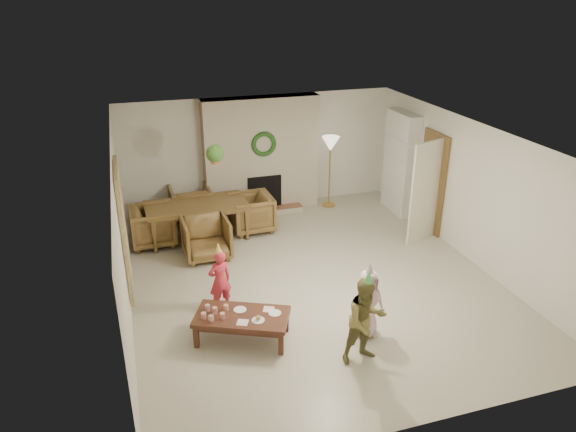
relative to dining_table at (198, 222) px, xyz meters
name	(u,v)px	position (x,y,z in m)	size (l,w,h in m)	color
floor	(312,279)	(1.60, -2.20, -0.35)	(7.00, 7.00, 0.00)	#B7B29E
ceiling	(314,137)	(1.60, -2.20, 2.15)	(7.00, 7.00, 0.00)	white
wall_back	(259,152)	(1.60, 1.30, 0.90)	(7.00, 7.00, 0.00)	silver
wall_front	(425,337)	(1.60, -5.70, 0.90)	(7.00, 7.00, 0.00)	silver
wall_left	(121,236)	(-1.40, -2.20, 0.90)	(7.00, 7.00, 0.00)	silver
wall_right	(472,192)	(4.60, -2.20, 0.90)	(7.00, 7.00, 0.00)	silver
fireplace_mass	(261,155)	(1.60, 1.10, 0.90)	(2.50, 0.40, 2.50)	#542416
fireplace_hearth	(267,211)	(1.60, 0.75, -0.29)	(1.60, 0.30, 0.12)	brown
fireplace_firebox	(264,192)	(1.60, 0.92, 0.10)	(0.75, 0.12, 0.75)	black
fireplace_wreath	(264,144)	(1.60, 0.87, 1.20)	(0.54, 0.54, 0.10)	#1A4319
floor_lamp_base	(329,205)	(3.08, 0.80, -0.33)	(0.30, 0.30, 0.03)	gold
floor_lamp_post	(330,174)	(3.08, 0.80, 0.40)	(0.03, 0.03, 1.45)	gold
floor_lamp_shade	(331,144)	(3.08, 0.80, 1.10)	(0.39, 0.39, 0.32)	beige
bookshelf_carcass	(401,163)	(4.44, 0.10, 0.75)	(0.30, 1.00, 2.20)	white
bookshelf_shelf_a	(397,191)	(4.42, 0.10, 0.10)	(0.30, 0.92, 0.03)	white
bookshelf_shelf_b	(399,174)	(4.42, 0.10, 0.50)	(0.30, 0.92, 0.03)	white
bookshelf_shelf_c	(400,156)	(4.42, 0.10, 0.90)	(0.30, 0.92, 0.03)	white
bookshelf_shelf_d	(402,138)	(4.42, 0.10, 1.30)	(0.30, 0.92, 0.03)	white
books_row_lower	(400,188)	(4.40, -0.05, 0.24)	(0.20, 0.40, 0.24)	maroon
books_row_mid	(397,167)	(4.40, 0.15, 0.64)	(0.20, 0.44, 0.24)	navy
books_row_upper	(402,152)	(4.40, 0.00, 1.03)	(0.20, 0.36, 0.22)	#A49723
door_frame	(432,183)	(4.56, -1.00, 0.67)	(0.05, 0.86, 2.04)	brown
door_leaf	(425,192)	(4.18, -1.38, 0.65)	(0.05, 0.80, 2.00)	beige
curtain_panel	(124,230)	(-1.36, -2.00, 0.90)	(0.06, 1.20, 2.00)	tan
dining_table	(198,222)	(0.00, 0.00, 0.00)	(1.97, 1.10, 0.69)	brown
dining_chair_near	(206,238)	(0.02, -0.87, 0.04)	(0.82, 0.84, 0.77)	brown
dining_chair_far	(191,204)	(-0.02, 0.87, 0.04)	(0.82, 0.84, 0.77)	brown
dining_chair_left	(153,226)	(-0.87, -0.02, 0.04)	(0.82, 0.84, 0.77)	brown
dining_chair_right	(251,213)	(1.08, 0.03, 0.04)	(0.82, 0.84, 0.77)	brown
hanging_plant_cord	(214,141)	(0.30, -0.70, 1.80)	(0.01, 0.01, 0.70)	tan
hanging_plant_pot	(215,160)	(0.30, -0.70, 1.45)	(0.16, 0.16, 0.12)	#9F6333
hanging_plant_foliage	(215,153)	(0.30, -0.70, 1.57)	(0.32, 0.32, 0.32)	#29521B
coffee_table_top	(242,317)	(0.09, -3.50, 0.03)	(1.31, 0.65, 0.06)	#4A2618
coffee_table_apron	(242,321)	(0.09, -3.50, -0.05)	(1.21, 0.55, 0.08)	#4A2618
coffee_leg_fl	(196,337)	(-0.56, -3.49, -0.18)	(0.07, 0.07, 0.34)	#4A2618
coffee_leg_fr	(281,343)	(0.52, -3.99, -0.18)	(0.07, 0.07, 0.34)	#4A2618
coffee_leg_bl	(207,315)	(-0.34, -3.01, -0.18)	(0.07, 0.07, 0.34)	#4A2618
coffee_leg_br	(286,321)	(0.74, -3.50, -0.18)	(0.07, 0.07, 0.34)	#4A2618
cup_a	(204,316)	(-0.43, -3.43, 0.10)	(0.07, 0.07, 0.09)	silver
cup_b	(208,308)	(-0.34, -3.24, 0.10)	(0.07, 0.07, 0.09)	silver
cup_c	(211,318)	(-0.34, -3.52, 0.10)	(0.07, 0.07, 0.09)	silver
cup_d	(215,310)	(-0.26, -3.34, 0.10)	(0.07, 0.07, 0.09)	silver
cup_e	(223,316)	(-0.18, -3.51, 0.10)	(0.07, 0.07, 0.09)	silver
cup_f	(226,308)	(-0.09, -3.32, 0.10)	(0.07, 0.07, 0.09)	silver
plate_a	(240,310)	(0.10, -3.37, 0.06)	(0.18, 0.18, 0.01)	white
plate_b	(258,320)	(0.28, -3.70, 0.06)	(0.18, 0.18, 0.01)	white
plate_c	(275,313)	(0.55, -3.60, 0.06)	(0.18, 0.18, 0.01)	white
food_scoop	(258,318)	(0.28, -3.70, 0.10)	(0.07, 0.07, 0.07)	tan
napkin_left	(243,322)	(0.06, -3.68, 0.06)	(0.15, 0.15, 0.01)	beige
napkin_right	(269,309)	(0.49, -3.48, 0.06)	(0.15, 0.15, 0.01)	beige
child_red	(220,281)	(-0.05, -2.65, 0.16)	(0.37, 0.24, 1.01)	red
party_hat_red	(218,249)	(-0.05, -2.65, 0.70)	(0.14, 0.14, 0.19)	#CED747
child_plaid	(366,321)	(1.55, -4.42, 0.26)	(0.59, 0.46, 1.22)	#995C29
party_hat_plaid	(369,277)	(1.55, -4.42, 0.92)	(0.14, 0.14, 0.20)	#54C661
child_pink	(367,304)	(1.81, -3.92, 0.17)	(0.51, 0.33, 1.04)	beige
party_hat_pink	(370,269)	(1.81, -3.92, 0.74)	(0.14, 0.14, 0.19)	#B1B1B8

